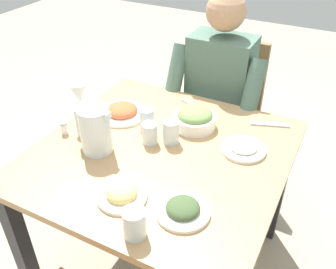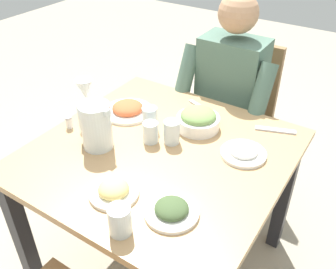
{
  "view_description": "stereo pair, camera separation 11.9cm",
  "coord_description": "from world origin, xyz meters",
  "px_view_note": "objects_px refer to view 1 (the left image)",
  "views": [
    {
      "loc": [
        -0.56,
        1.02,
        1.6
      ],
      "look_at": [
        -0.01,
        -0.04,
        0.76
      ],
      "focal_mm": 39.58,
      "sensor_mm": 36.0,
      "label": 1
    },
    {
      "loc": [
        -0.66,
        0.96,
        1.6
      ],
      "look_at": [
        -0.01,
        -0.04,
        0.76
      ],
      "focal_mm": 39.58,
      "sensor_mm": 36.0,
      "label": 2
    }
  ],
  "objects_px": {
    "dining_table": "(161,172)",
    "diner_near": "(213,102)",
    "water_glass_center": "(150,133)",
    "salt_shaker": "(64,128)",
    "water_glass_far_left": "(171,132)",
    "salad_bowl": "(195,118)",
    "wine_glass": "(79,95)",
    "water_pitcher": "(95,130)",
    "plate_yoghurt": "(243,148)",
    "plate_rice_curry": "(122,111)",
    "chair_near": "(224,108)",
    "plate_dolmas": "(183,209)",
    "plate_fries": "(122,194)",
    "water_glass_by_pitcher": "(147,120)",
    "water_glass_far_right": "(134,223)"
  },
  "relations": [
    {
      "from": "plate_fries",
      "to": "wine_glass",
      "type": "xyz_separation_m",
      "value": [
        0.4,
        -0.31,
        0.12
      ]
    },
    {
      "from": "chair_near",
      "to": "plate_dolmas",
      "type": "bearing_deg",
      "value": 101.82
    },
    {
      "from": "dining_table",
      "to": "water_glass_center",
      "type": "height_order",
      "value": "water_glass_center"
    },
    {
      "from": "plate_fries",
      "to": "dining_table",
      "type": "bearing_deg",
      "value": -88.61
    },
    {
      "from": "salad_bowl",
      "to": "plate_dolmas",
      "type": "xyz_separation_m",
      "value": [
        -0.17,
        0.48,
        -0.03
      ]
    },
    {
      "from": "diner_near",
      "to": "wine_glass",
      "type": "relative_size",
      "value": 6.03
    },
    {
      "from": "salad_bowl",
      "to": "water_glass_center",
      "type": "height_order",
      "value": "salad_bowl"
    },
    {
      "from": "dining_table",
      "to": "water_glass_far_left",
      "type": "height_order",
      "value": "water_glass_far_left"
    },
    {
      "from": "dining_table",
      "to": "water_glass_far_right",
      "type": "bearing_deg",
      "value": 107.55
    },
    {
      "from": "plate_dolmas",
      "to": "wine_glass",
      "type": "xyz_separation_m",
      "value": [
        0.61,
        -0.28,
        0.13
      ]
    },
    {
      "from": "water_pitcher",
      "to": "salt_shaker",
      "type": "height_order",
      "value": "water_pitcher"
    },
    {
      "from": "water_glass_center",
      "to": "water_glass_by_pitcher",
      "type": "distance_m",
      "value": 0.09
    },
    {
      "from": "diner_near",
      "to": "water_glass_far_left",
      "type": "bearing_deg",
      "value": 90.29
    },
    {
      "from": "plate_dolmas",
      "to": "salt_shaker",
      "type": "height_order",
      "value": "salt_shaker"
    },
    {
      "from": "water_pitcher",
      "to": "wine_glass",
      "type": "bearing_deg",
      "value": -36.57
    },
    {
      "from": "plate_yoghurt",
      "to": "wine_glass",
      "type": "bearing_deg",
      "value": 11.12
    },
    {
      "from": "wine_glass",
      "to": "water_glass_far_left",
      "type": "bearing_deg",
      "value": -172.07
    },
    {
      "from": "plate_yoghurt",
      "to": "plate_rice_curry",
      "type": "height_order",
      "value": "plate_rice_curry"
    },
    {
      "from": "salad_bowl",
      "to": "plate_rice_curry",
      "type": "height_order",
      "value": "salad_bowl"
    },
    {
      "from": "plate_yoghurt",
      "to": "salt_shaker",
      "type": "relative_size",
      "value": 3.3
    },
    {
      "from": "water_pitcher",
      "to": "plate_fries",
      "type": "height_order",
      "value": "water_pitcher"
    },
    {
      "from": "water_glass_by_pitcher",
      "to": "water_pitcher",
      "type": "bearing_deg",
      "value": 64.1
    },
    {
      "from": "chair_near",
      "to": "plate_fries",
      "type": "distance_m",
      "value": 1.08
    },
    {
      "from": "water_glass_far_left",
      "to": "water_glass_by_pitcher",
      "type": "distance_m",
      "value": 0.13
    },
    {
      "from": "water_glass_far_left",
      "to": "water_glass_by_pitcher",
      "type": "bearing_deg",
      "value": -13.15
    },
    {
      "from": "water_pitcher",
      "to": "plate_yoghurt",
      "type": "bearing_deg",
      "value": -153.07
    },
    {
      "from": "chair_near",
      "to": "salt_shaker",
      "type": "xyz_separation_m",
      "value": [
        0.42,
        0.84,
        0.23
      ]
    },
    {
      "from": "chair_near",
      "to": "water_glass_center",
      "type": "xyz_separation_m",
      "value": [
        0.07,
        0.73,
        0.25
      ]
    },
    {
      "from": "water_pitcher",
      "to": "plate_yoghurt",
      "type": "distance_m",
      "value": 0.58
    },
    {
      "from": "salad_bowl",
      "to": "plate_rice_curry",
      "type": "relative_size",
      "value": 0.81
    },
    {
      "from": "chair_near",
      "to": "water_glass_far_right",
      "type": "bearing_deg",
      "value": 96.04
    },
    {
      "from": "diner_near",
      "to": "plate_dolmas",
      "type": "distance_m",
      "value": 0.85
    },
    {
      "from": "plate_rice_curry",
      "to": "water_glass_far_left",
      "type": "height_order",
      "value": "water_glass_far_left"
    },
    {
      "from": "water_glass_far_left",
      "to": "water_glass_by_pitcher",
      "type": "xyz_separation_m",
      "value": [
        0.13,
        -0.03,
        0.0
      ]
    },
    {
      "from": "water_pitcher",
      "to": "water_glass_far_right",
      "type": "relative_size",
      "value": 1.94
    },
    {
      "from": "chair_near",
      "to": "water_pitcher",
      "type": "distance_m",
      "value": 0.95
    },
    {
      "from": "dining_table",
      "to": "diner_near",
      "type": "bearing_deg",
      "value": -90.46
    },
    {
      "from": "salad_bowl",
      "to": "water_glass_by_pitcher",
      "type": "height_order",
      "value": "water_glass_by_pitcher"
    },
    {
      "from": "chair_near",
      "to": "diner_near",
      "type": "height_order",
      "value": "diner_near"
    },
    {
      "from": "dining_table",
      "to": "salad_bowl",
      "type": "bearing_deg",
      "value": -101.49
    },
    {
      "from": "plate_dolmas",
      "to": "water_glass_far_right",
      "type": "relative_size",
      "value": 1.82
    },
    {
      "from": "plate_dolmas",
      "to": "plate_fries",
      "type": "relative_size",
      "value": 1.05
    },
    {
      "from": "water_pitcher",
      "to": "salad_bowl",
      "type": "bearing_deg",
      "value": -129.18
    },
    {
      "from": "salad_bowl",
      "to": "plate_dolmas",
      "type": "bearing_deg",
      "value": 109.79
    },
    {
      "from": "water_glass_center",
      "to": "salt_shaker",
      "type": "relative_size",
      "value": 1.63
    },
    {
      "from": "dining_table",
      "to": "diner_near",
      "type": "relative_size",
      "value": 0.81
    },
    {
      "from": "salad_bowl",
      "to": "water_glass_far_right",
      "type": "relative_size",
      "value": 1.88
    },
    {
      "from": "plate_rice_curry",
      "to": "plate_fries",
      "type": "relative_size",
      "value": 1.33
    },
    {
      "from": "dining_table",
      "to": "water_glass_far_left",
      "type": "bearing_deg",
      "value": -95.46
    },
    {
      "from": "chair_near",
      "to": "water_glass_center",
      "type": "height_order",
      "value": "chair_near"
    }
  ]
}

